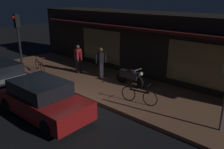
{
  "coord_description": "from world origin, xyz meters",
  "views": [
    {
      "loc": [
        7.33,
        -5.41,
        4.48
      ],
      "look_at": [
        0.14,
        2.4,
        0.95
      ],
      "focal_mm": 37.85,
      "sensor_mm": 36.0,
      "label": 1
    }
  ],
  "objects_px": {
    "parked_car_across": "(42,99)",
    "bicycle_extra": "(139,95)",
    "person_bystander": "(101,62)",
    "traffic_light_pole": "(18,36)",
    "parked_car_far": "(0,77)",
    "bicycle_parked": "(40,65)",
    "motorcycle": "(130,76)",
    "person_photographer": "(78,58)"
  },
  "relations": [
    {
      "from": "bicycle_parked",
      "to": "parked_car_far",
      "type": "distance_m",
      "value": 2.98
    },
    {
      "from": "bicycle_extra",
      "to": "person_bystander",
      "type": "distance_m",
      "value": 3.94
    },
    {
      "from": "motorcycle",
      "to": "person_photographer",
      "type": "height_order",
      "value": "person_photographer"
    },
    {
      "from": "traffic_light_pole",
      "to": "person_bystander",
      "type": "bearing_deg",
      "value": 44.04
    },
    {
      "from": "motorcycle",
      "to": "parked_car_far",
      "type": "xyz_separation_m",
      "value": [
        -4.51,
        -4.56,
        0.06
      ]
    },
    {
      "from": "bicycle_extra",
      "to": "parked_car_far",
      "type": "distance_m",
      "value": 6.88
    },
    {
      "from": "motorcycle",
      "to": "bicycle_extra",
      "type": "xyz_separation_m",
      "value": [
        1.59,
        -1.38,
        -0.14
      ]
    },
    {
      "from": "bicycle_parked",
      "to": "parked_car_across",
      "type": "bearing_deg",
      "value": -29.88
    },
    {
      "from": "person_photographer",
      "to": "parked_car_far",
      "type": "bearing_deg",
      "value": -102.75
    },
    {
      "from": "person_photographer",
      "to": "traffic_light_pole",
      "type": "distance_m",
      "value": 3.44
    },
    {
      "from": "traffic_light_pole",
      "to": "person_photographer",
      "type": "bearing_deg",
      "value": 58.37
    },
    {
      "from": "motorcycle",
      "to": "traffic_light_pole",
      "type": "xyz_separation_m",
      "value": [
        -5.2,
        -3.03,
        1.83
      ]
    },
    {
      "from": "person_photographer",
      "to": "parked_car_far",
      "type": "distance_m",
      "value": 4.29
    },
    {
      "from": "motorcycle",
      "to": "bicycle_extra",
      "type": "height_order",
      "value": "motorcycle"
    },
    {
      "from": "traffic_light_pole",
      "to": "parked_car_across",
      "type": "relative_size",
      "value": 0.87
    },
    {
      "from": "traffic_light_pole",
      "to": "parked_car_far",
      "type": "bearing_deg",
      "value": -65.62
    },
    {
      "from": "traffic_light_pole",
      "to": "parked_car_across",
      "type": "xyz_separation_m",
      "value": [
        4.5,
        -1.52,
        -1.77
      ]
    },
    {
      "from": "person_bystander",
      "to": "traffic_light_pole",
      "type": "distance_m",
      "value": 4.6
    },
    {
      "from": "parked_car_across",
      "to": "bicycle_extra",
      "type": "bearing_deg",
      "value": 54.25
    },
    {
      "from": "bicycle_parked",
      "to": "bicycle_extra",
      "type": "distance_m",
      "value": 7.15
    },
    {
      "from": "person_bystander",
      "to": "motorcycle",
      "type": "bearing_deg",
      "value": 0.03
    },
    {
      "from": "person_bystander",
      "to": "traffic_light_pole",
      "type": "xyz_separation_m",
      "value": [
        -3.14,
        -3.03,
        1.45
      ]
    },
    {
      "from": "motorcycle",
      "to": "parked_car_across",
      "type": "height_order",
      "value": "parked_car_across"
    },
    {
      "from": "motorcycle",
      "to": "parked_car_far",
      "type": "distance_m",
      "value": 6.41
    },
    {
      "from": "parked_car_far",
      "to": "parked_car_across",
      "type": "xyz_separation_m",
      "value": [
        3.81,
        -0.0,
        0.0
      ]
    },
    {
      "from": "parked_car_far",
      "to": "traffic_light_pole",
      "type": "bearing_deg",
      "value": 114.38
    },
    {
      "from": "bicycle_parked",
      "to": "person_bystander",
      "type": "distance_m",
      "value": 3.95
    },
    {
      "from": "bicycle_extra",
      "to": "traffic_light_pole",
      "type": "distance_m",
      "value": 7.26
    },
    {
      "from": "person_bystander",
      "to": "parked_car_across",
      "type": "height_order",
      "value": "person_bystander"
    },
    {
      "from": "bicycle_extra",
      "to": "person_bystander",
      "type": "height_order",
      "value": "person_bystander"
    },
    {
      "from": "bicycle_parked",
      "to": "bicycle_extra",
      "type": "bearing_deg",
      "value": 3.12
    },
    {
      "from": "parked_car_across",
      "to": "bicycle_parked",
      "type": "bearing_deg",
      "value": 150.12
    },
    {
      "from": "bicycle_parked",
      "to": "person_bystander",
      "type": "xyz_separation_m",
      "value": [
        3.49,
        1.77,
        0.52
      ]
    },
    {
      "from": "person_photographer",
      "to": "traffic_light_pole",
      "type": "bearing_deg",
      "value": -121.63
    },
    {
      "from": "traffic_light_pole",
      "to": "parked_car_far",
      "type": "relative_size",
      "value": 0.87
    },
    {
      "from": "motorcycle",
      "to": "person_photographer",
      "type": "relative_size",
      "value": 1.02
    },
    {
      "from": "parked_car_far",
      "to": "parked_car_across",
      "type": "height_order",
      "value": "same"
    },
    {
      "from": "motorcycle",
      "to": "traffic_light_pole",
      "type": "bearing_deg",
      "value": -149.74
    },
    {
      "from": "person_photographer",
      "to": "person_bystander",
      "type": "bearing_deg",
      "value": 14.2
    },
    {
      "from": "motorcycle",
      "to": "parked_car_far",
      "type": "height_order",
      "value": "parked_car_far"
    },
    {
      "from": "motorcycle",
      "to": "bicycle_parked",
      "type": "height_order",
      "value": "motorcycle"
    },
    {
      "from": "bicycle_extra",
      "to": "parked_car_across",
      "type": "height_order",
      "value": "parked_car_across"
    }
  ]
}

